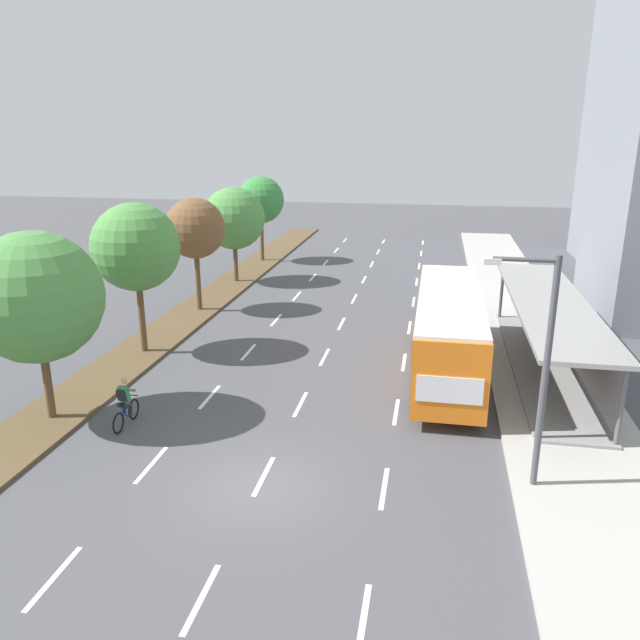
% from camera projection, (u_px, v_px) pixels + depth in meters
% --- Properties ---
extents(ground_plane, '(140.00, 140.00, 0.00)m').
position_uv_depth(ground_plane, '(258.00, 487.00, 17.47)').
color(ground_plane, '#4C4C51').
extents(median_strip, '(2.60, 52.00, 0.12)m').
position_uv_depth(median_strip, '(218.00, 294.00, 37.70)').
color(median_strip, brown).
rests_on(median_strip, ground).
extents(sidewalk_right, '(4.50, 52.00, 0.15)m').
position_uv_depth(sidewalk_right, '(517.00, 308.00, 34.62)').
color(sidewalk_right, '#ADAAA3').
rests_on(sidewalk_right, ground).
extents(lane_divider_left, '(0.14, 47.19, 0.01)m').
position_uv_depth(lane_divider_left, '(287.00, 307.00, 35.08)').
color(lane_divider_left, white).
rests_on(lane_divider_left, ground).
extents(lane_divider_center, '(0.14, 47.19, 0.01)m').
position_uv_depth(lane_divider_center, '(348.00, 310.00, 34.47)').
color(lane_divider_center, white).
rests_on(lane_divider_center, ground).
extents(lane_divider_right, '(0.14, 47.19, 0.01)m').
position_uv_depth(lane_divider_right, '(412.00, 314.00, 33.86)').
color(lane_divider_right, white).
rests_on(lane_divider_right, ground).
extents(bus_shelter, '(2.90, 14.39, 2.86)m').
position_uv_depth(bus_shelter, '(554.00, 328.00, 25.37)').
color(bus_shelter, gray).
rests_on(bus_shelter, sidewalk_right).
extents(bus, '(2.54, 11.29, 3.37)m').
position_uv_depth(bus, '(448.00, 325.00, 25.01)').
color(bus, orange).
rests_on(bus, ground).
extents(cyclist, '(0.46, 1.82, 1.71)m').
position_uv_depth(cyclist, '(125.00, 404.00, 20.84)').
color(cyclist, black).
rests_on(cyclist, ground).
extents(median_tree_nearest, '(4.36, 4.36, 6.46)m').
position_uv_depth(median_tree_nearest, '(36.00, 298.00, 20.24)').
color(median_tree_nearest, brown).
rests_on(median_tree_nearest, median_strip).
extents(median_tree_second, '(3.79, 3.79, 6.60)m').
position_uv_depth(median_tree_second, '(136.00, 247.00, 26.51)').
color(median_tree_second, brown).
rests_on(median_tree_second, median_strip).
extents(median_tree_third, '(3.23, 3.23, 6.09)m').
position_uv_depth(median_tree_third, '(195.00, 229.00, 33.00)').
color(median_tree_third, brown).
rests_on(median_tree_third, median_strip).
extents(median_tree_fourth, '(3.96, 3.96, 6.06)m').
position_uv_depth(median_tree_fourth, '(234.00, 219.00, 39.55)').
color(median_tree_fourth, brown).
rests_on(median_tree_fourth, median_strip).
extents(median_tree_fifth, '(3.44, 3.44, 6.25)m').
position_uv_depth(median_tree_fifth, '(261.00, 200.00, 45.87)').
color(median_tree_fifth, brown).
rests_on(median_tree_fifth, median_strip).
extents(streetlight, '(1.91, 0.24, 6.50)m').
position_uv_depth(streetlight, '(540.00, 358.00, 16.29)').
color(streetlight, '#4C4C51').
rests_on(streetlight, sidewalk_right).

